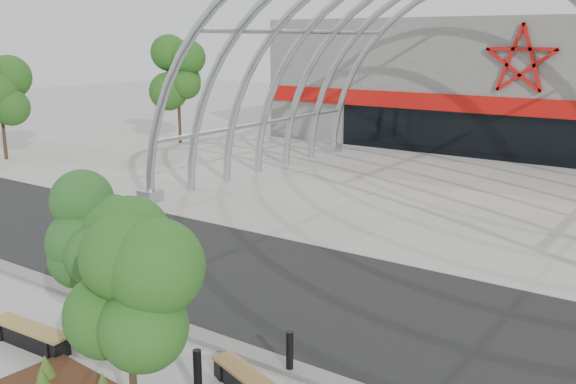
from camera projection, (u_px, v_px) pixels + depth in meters
name	position (u px, v px, depth m)	size (l,w,h in m)	color
ground	(192.00, 329.00, 15.37)	(140.00, 140.00, 0.00)	#9F9F99
road	(278.00, 284.00, 18.15)	(140.00, 7.00, 0.02)	black
forecourt	(441.00, 199.00, 27.69)	(60.00, 17.00, 0.04)	#A9A599
kerb	(185.00, 331.00, 15.16)	(60.00, 0.50, 0.12)	slate
arena_building	(553.00, 83.00, 41.02)	(34.00, 15.24, 8.00)	slate
vault_canopy	(441.00, 199.00, 27.69)	(20.80, 15.80, 20.36)	#A1A7AD
street_tree_0	(96.00, 238.00, 13.34)	(1.67, 1.67, 3.81)	#2E2417
street_tree_1	(127.00, 285.00, 10.68)	(1.64, 1.64, 3.88)	black
bench_0	(30.00, 336.00, 14.49)	(2.30, 0.61, 0.48)	black
bench_1	(248.00, 384.00, 12.52)	(2.13, 1.10, 0.44)	black
bollard_0	(116.00, 274.00, 17.60)	(0.16, 0.16, 0.97)	black
bollard_1	(76.00, 320.00, 14.64)	(0.17, 0.17, 1.07)	black
bollard_2	(79.00, 324.00, 14.35)	(0.18, 0.18, 1.12)	black
bollard_3	(198.00, 375.00, 12.29)	(0.16, 0.16, 1.03)	black
bollard_4	(290.00, 353.00, 13.23)	(0.15, 0.15, 0.94)	black
bg_tree_0	(178.00, 72.00, 41.38)	(3.00, 3.00, 6.45)	black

